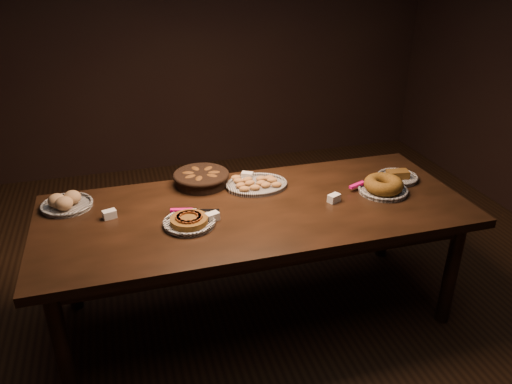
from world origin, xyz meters
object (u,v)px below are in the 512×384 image
object	(u,v)px
buffet_table	(256,219)
madeleine_platter	(256,184)
apple_tart_plate	(189,221)
bundt_cake_plate	(383,186)

from	to	relation	value
buffet_table	madeleine_platter	xyz separation A→B (m)	(0.08, 0.26, 0.09)
buffet_table	apple_tart_plate	distance (m)	0.41
madeleine_platter	bundt_cake_plate	size ratio (longest dim) A/B	1.10
apple_tart_plate	madeleine_platter	xyz separation A→B (m)	(0.47, 0.35, -0.00)
buffet_table	madeleine_platter	distance (m)	0.28
buffet_table	bundt_cake_plate	distance (m)	0.79
buffet_table	bundt_cake_plate	bearing A→B (deg)	-1.96
buffet_table	bundt_cake_plate	size ratio (longest dim) A/B	7.09
madeleine_platter	buffet_table	bearing A→B (deg)	-129.84
buffet_table	bundt_cake_plate	world-z (taller)	bundt_cake_plate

